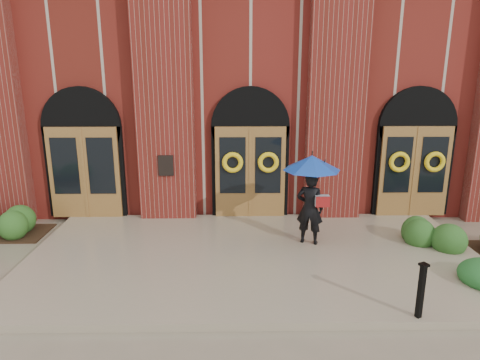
{
  "coord_description": "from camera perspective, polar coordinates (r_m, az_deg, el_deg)",
  "views": [
    {
      "loc": [
        -0.44,
        -8.6,
        4.18
      ],
      "look_at": [
        -0.3,
        1.0,
        1.64
      ],
      "focal_mm": 32.0,
      "sensor_mm": 36.0,
      "label": 1
    }
  ],
  "objects": [
    {
      "name": "hedge_wall_right",
      "position": [
        11.37,
        29.21,
        -6.82
      ],
      "size": [
        2.73,
        1.09,
        0.7
      ],
      "primitive_type": "ellipsoid",
      "color": "#254D1B",
      "rests_on": "ground"
    },
    {
      "name": "church_building",
      "position": [
        17.4,
        0.65,
        12.61
      ],
      "size": [
        16.2,
        12.53,
        7.0
      ],
      "color": "maroon",
      "rests_on": "ground"
    },
    {
      "name": "metal_post",
      "position": [
        7.8,
        23.0,
        -13.29
      ],
      "size": [
        0.17,
        0.17,
        0.97
      ],
      "rotation": [
        0.0,
        0.0,
        0.4
      ],
      "color": "black",
      "rests_on": "landing"
    },
    {
      "name": "landing",
      "position": [
        9.68,
        1.9,
        -10.27
      ],
      "size": [
        10.0,
        5.3,
        0.15
      ],
      "primitive_type": "cube",
      "color": "gray",
      "rests_on": "ground"
    },
    {
      "name": "man_with_umbrella",
      "position": [
        9.89,
        9.46,
        -0.34
      ],
      "size": [
        1.67,
        1.67,
        2.11
      ],
      "rotation": [
        0.0,
        0.0,
        2.82
      ],
      "color": "black",
      "rests_on": "landing"
    },
    {
      "name": "ground",
      "position": [
        9.57,
        1.94,
        -11.06
      ],
      "size": [
        90.0,
        90.0,
        0.0
      ],
      "primitive_type": "plane",
      "color": "gray",
      "rests_on": "ground"
    }
  ]
}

